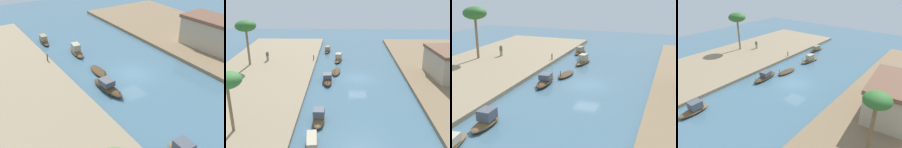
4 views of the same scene
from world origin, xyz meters
The scene contains 9 objects.
river_water centered at (0.00, 0.00, 0.00)m, with size 73.17×73.17×0.00m, color #476B7F.
riverbank_left centered at (0.00, -13.71, 0.21)m, with size 45.75×14.33×0.42m, color #937F60.
riverbank_right centered at (0.00, 13.71, 0.21)m, with size 45.75×14.33×0.42m, color #846B4C.
sampan_downstream_large centered at (-8.14, -2.89, 0.44)m, with size 4.07×1.61×1.27m.
sampan_midstream centered at (-2.13, -3.13, 0.19)m, with size 3.54×1.46×0.99m.
sampan_foreground centered at (-13.77, -5.04, 0.38)m, with size 3.76×1.26×1.06m.
sampan_with_red_awning centered at (1.41, -4.20, 0.41)m, with size 4.45×1.53×1.12m.
mooring_post centered at (-7.27, -6.99, 0.82)m, with size 0.14×0.14×0.80m, color #4C3823.
riverside_building centered at (0.10, 12.12, 2.37)m, with size 7.76×5.00×3.84m.
Camera 1 is at (21.60, -16.60, 14.74)m, focal length 45.31 mm.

